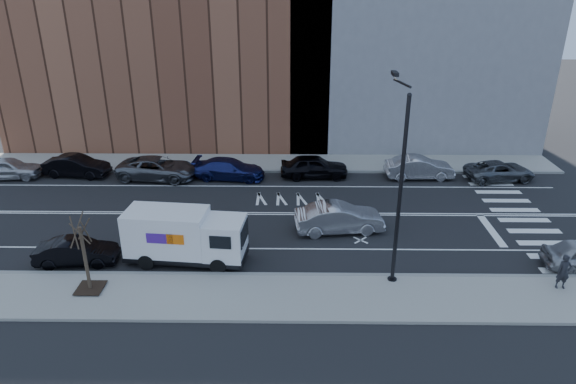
{
  "coord_description": "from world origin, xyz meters",
  "views": [
    {
      "loc": [
        2.32,
        -28.13,
        13.58
      ],
      "look_at": [
        1.97,
        0.09,
        1.4
      ],
      "focal_mm": 32.0,
      "sensor_mm": 36.0,
      "label": 1
    }
  ],
  "objects_px": {
    "far_parked_a": "(8,168)",
    "pedestrian": "(564,272)",
    "fedex_van": "(185,236)",
    "driving_sedan": "(339,218)",
    "far_parked_b": "(77,166)"
  },
  "relations": [
    {
      "from": "fedex_van",
      "to": "driving_sedan",
      "type": "bearing_deg",
      "value": 28.43
    },
    {
      "from": "far_parked_a",
      "to": "pedestrian",
      "type": "xyz_separation_m",
      "value": [
        32.57,
        -13.6,
        0.24
      ]
    },
    {
      "from": "far_parked_a",
      "to": "far_parked_b",
      "type": "height_order",
      "value": "far_parked_a"
    },
    {
      "from": "fedex_van",
      "to": "far_parked_b",
      "type": "distance_m",
      "value": 15.48
    },
    {
      "from": "fedex_van",
      "to": "driving_sedan",
      "type": "relative_size",
      "value": 1.25
    },
    {
      "from": "far_parked_b",
      "to": "far_parked_a",
      "type": "bearing_deg",
      "value": 102.5
    },
    {
      "from": "fedex_van",
      "to": "driving_sedan",
      "type": "height_order",
      "value": "fedex_van"
    },
    {
      "from": "far_parked_b",
      "to": "pedestrian",
      "type": "bearing_deg",
      "value": -110.23
    },
    {
      "from": "far_parked_a",
      "to": "driving_sedan",
      "type": "bearing_deg",
      "value": -113.55
    },
    {
      "from": "fedex_van",
      "to": "far_parked_a",
      "type": "xyz_separation_m",
      "value": [
        -14.8,
        11.21,
        -0.69
      ]
    },
    {
      "from": "far_parked_b",
      "to": "driving_sedan",
      "type": "bearing_deg",
      "value": -108.06
    },
    {
      "from": "far_parked_a",
      "to": "far_parked_b",
      "type": "relative_size",
      "value": 0.97
    },
    {
      "from": "fedex_van",
      "to": "far_parked_b",
      "type": "xyz_separation_m",
      "value": [
        -10.12,
        11.69,
        -0.69
      ]
    },
    {
      "from": "pedestrian",
      "to": "far_parked_a",
      "type": "bearing_deg",
      "value": 158.05
    },
    {
      "from": "driving_sedan",
      "to": "pedestrian",
      "type": "bearing_deg",
      "value": -127.85
    }
  ]
}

